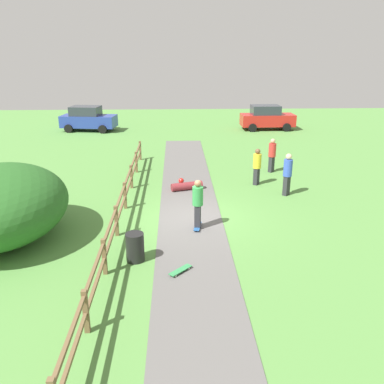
# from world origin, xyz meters

# --- Properties ---
(ground_plane) EXTENTS (60.00, 60.00, 0.00)m
(ground_plane) POSITION_xyz_m (0.00, 0.00, 0.00)
(ground_plane) COLOR #568E42
(asphalt_path) EXTENTS (2.40, 28.00, 0.02)m
(asphalt_path) POSITION_xyz_m (0.00, 0.00, 0.01)
(asphalt_path) COLOR #605E5B
(asphalt_path) RESTS_ON ground_plane
(wooden_fence) EXTENTS (0.12, 18.12, 1.10)m
(wooden_fence) POSITION_xyz_m (-2.60, 0.00, 0.67)
(wooden_fence) COLOR brown
(wooden_fence) RESTS_ON ground_plane
(trash_bin) EXTENTS (0.56, 0.56, 0.90)m
(trash_bin) POSITION_xyz_m (-1.80, -3.10, 0.45)
(trash_bin) COLOR black
(trash_bin) RESTS_ON ground_plane
(skater_riding) EXTENTS (0.44, 0.82, 1.82)m
(skater_riding) POSITION_xyz_m (0.23, -0.82, 1.03)
(skater_riding) COLOR #265999
(skater_riding) RESTS_ON asphalt_path
(skater_fallen) EXTENTS (1.49, 1.32, 0.36)m
(skater_fallen) POSITION_xyz_m (-0.06, 3.50, 0.20)
(skater_fallen) COLOR maroon
(skater_fallen) RESTS_ON asphalt_path
(skateboard_loose) EXTENTS (0.70, 0.71, 0.08)m
(skateboard_loose) POSITION_xyz_m (-0.43, -3.90, 0.09)
(skateboard_loose) COLOR #338C4C
(skateboard_loose) RESTS_ON asphalt_path
(bystander_red) EXTENTS (0.54, 0.54, 1.78)m
(bystander_red) POSITION_xyz_m (4.48, 6.21, 0.98)
(bystander_red) COLOR #2D2D33
(bystander_red) RESTS_ON ground_plane
(bystander_yellow) EXTENTS (0.53, 0.53, 1.75)m
(bystander_yellow) POSITION_xyz_m (3.30, 4.14, 0.96)
(bystander_yellow) COLOR #2D2D33
(bystander_yellow) RESTS_ON ground_plane
(bystander_blue) EXTENTS (0.54, 0.54, 1.89)m
(bystander_blue) POSITION_xyz_m (4.34, 2.60, 1.05)
(bystander_blue) COLOR #2D2D33
(bystander_blue) RESTS_ON ground_plane
(parked_car_red) EXTENTS (4.23, 2.06, 1.92)m
(parked_car_red) POSITION_xyz_m (6.75, 18.07, 0.96)
(parked_car_red) COLOR red
(parked_car_red) RESTS_ON ground_plane
(parked_car_blue) EXTENTS (4.40, 2.45, 1.92)m
(parked_car_blue) POSITION_xyz_m (-7.38, 18.08, 0.96)
(parked_car_blue) COLOR #283D99
(parked_car_blue) RESTS_ON ground_plane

